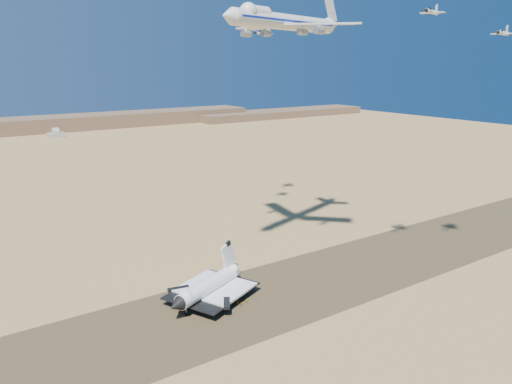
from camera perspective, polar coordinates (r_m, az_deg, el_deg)
ground at (r=190.10m, az=0.06°, el=-12.19°), size 1200.00×1200.00×0.00m
runway at (r=190.09m, az=0.06°, el=-12.18°), size 600.00×50.00×0.06m
ridgeline at (r=690.84m, az=-20.87°, el=7.16°), size 960.00×90.00×18.00m
shuttle at (r=187.70m, az=-5.48°, el=-10.84°), size 40.23×34.13×19.58m
carrier_747 at (r=210.23m, az=3.11°, el=18.86°), size 78.96×58.73×19.81m
crew_a at (r=187.29m, az=-1.07°, el=-12.33°), size 0.59×0.69×1.61m
crew_b at (r=185.68m, az=-2.09°, el=-12.58°), size 0.51×0.82×1.63m
crew_c at (r=184.93m, az=-1.73°, el=-12.71°), size 1.04×0.81×1.57m
chase_jet_a at (r=196.31m, az=19.43°, el=18.87°), size 15.18×8.94×3.89m
chase_jet_b at (r=211.71m, az=26.35°, el=15.99°), size 15.21×8.82×3.87m
chase_jet_c at (r=258.29m, az=0.77°, el=17.67°), size 13.76×8.04×3.51m
chase_jet_d at (r=280.08m, az=1.76°, el=18.51°), size 15.39×9.81×4.02m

